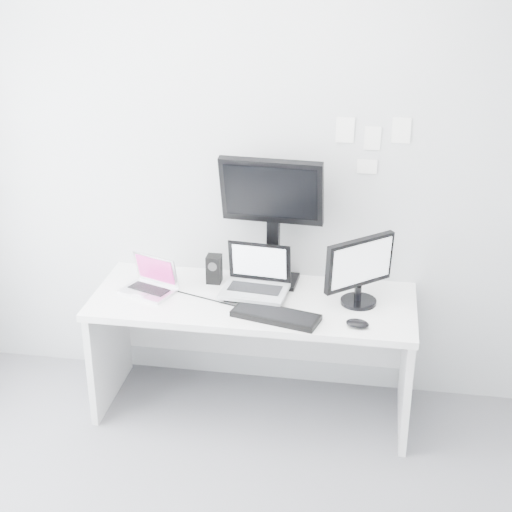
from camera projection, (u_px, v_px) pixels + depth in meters
name	position (u px, v px, depth m)	size (l,w,h in m)	color
back_wall	(263.00, 173.00, 4.33)	(3.60, 3.60, 0.00)	#BBBDC0
desk	(253.00, 355.00, 4.41)	(1.80, 0.70, 0.73)	white
macbook	(147.00, 275.00, 4.29)	(0.29, 0.22, 0.22)	silver
speaker	(214.00, 269.00, 4.43)	(0.08, 0.08, 0.17)	black
dell_laptop	(254.00, 273.00, 4.22)	(0.36, 0.28, 0.30)	#A3A5A9
rear_monitor	(272.00, 219.00, 4.31)	(0.57, 0.21, 0.78)	black
samsung_monitor	(360.00, 270.00, 4.14)	(0.43, 0.20, 0.40)	black
keyboard	(276.00, 316.00, 4.05)	(0.47, 0.17, 0.03)	black
mouse	(357.00, 323.00, 3.96)	(0.12, 0.08, 0.04)	black
wall_note_0	(345.00, 130.00, 4.15)	(0.10, 0.00, 0.14)	white
wall_note_1	(372.00, 138.00, 4.14)	(0.09, 0.00, 0.13)	white
wall_note_2	(401.00, 130.00, 4.10)	(0.10, 0.00, 0.14)	white
wall_note_3	(367.00, 167.00, 4.21)	(0.11, 0.00, 0.08)	white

